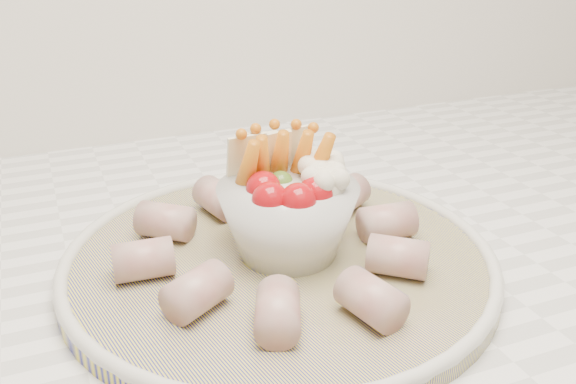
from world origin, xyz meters
name	(u,v)px	position (x,y,z in m)	size (l,w,h in m)	color
serving_platter	(279,259)	(-0.17, 1.36, 0.93)	(0.45, 0.45, 0.02)	navy
veggie_bowl	(290,208)	(-0.15, 1.36, 0.98)	(0.12, 0.12, 0.11)	silver
cured_meat_rolls	(278,239)	(-0.17, 1.36, 0.95)	(0.27, 0.28, 0.03)	#A04E49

